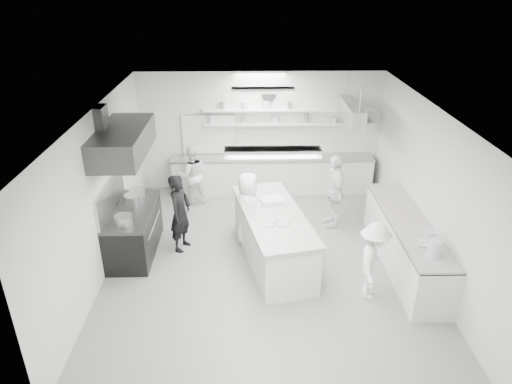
{
  "coord_description": "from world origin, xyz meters",
  "views": [
    {
      "loc": [
        -0.35,
        -7.65,
        5.13
      ],
      "look_at": [
        -0.17,
        0.6,
        1.21
      ],
      "focal_mm": 32.6,
      "sensor_mm": 36.0,
      "label": 1
    }
  ],
  "objects_px": {
    "cook_stove": "(180,213)",
    "prep_island": "(273,238)",
    "back_counter": "(272,175)",
    "cook_back": "(192,175)",
    "stove": "(134,232)",
    "right_counter": "(406,244)"
  },
  "relations": [
    {
      "from": "right_counter",
      "to": "cook_stove",
      "type": "xyz_separation_m",
      "value": [
        -4.33,
        0.71,
        0.34
      ]
    },
    {
      "from": "back_counter",
      "to": "cook_stove",
      "type": "xyz_separation_m",
      "value": [
        -1.98,
        -2.69,
        0.35
      ]
    },
    {
      "from": "back_counter",
      "to": "stove",
      "type": "bearing_deg",
      "value": -136.01
    },
    {
      "from": "cook_stove",
      "to": "stove",
      "type": "bearing_deg",
      "value": 116.97
    },
    {
      "from": "prep_island",
      "to": "back_counter",
      "type": "bearing_deg",
      "value": 75.27
    },
    {
      "from": "prep_island",
      "to": "cook_stove",
      "type": "distance_m",
      "value": 1.91
    },
    {
      "from": "stove",
      "to": "cook_stove",
      "type": "relative_size",
      "value": 1.11
    },
    {
      "from": "cook_stove",
      "to": "cook_back",
      "type": "height_order",
      "value": "cook_stove"
    },
    {
      "from": "right_counter",
      "to": "back_counter",
      "type": "bearing_deg",
      "value": 124.65
    },
    {
      "from": "stove",
      "to": "back_counter",
      "type": "bearing_deg",
      "value": 43.99
    },
    {
      "from": "stove",
      "to": "right_counter",
      "type": "distance_m",
      "value": 5.28
    },
    {
      "from": "cook_stove",
      "to": "prep_island",
      "type": "bearing_deg",
      "value": -84.28
    },
    {
      "from": "cook_back",
      "to": "stove",
      "type": "bearing_deg",
      "value": 56.18
    },
    {
      "from": "prep_island",
      "to": "right_counter",
      "type": "bearing_deg",
      "value": -17.56
    },
    {
      "from": "prep_island",
      "to": "cook_stove",
      "type": "height_order",
      "value": "cook_stove"
    },
    {
      "from": "stove",
      "to": "cook_stove",
      "type": "distance_m",
      "value": 1.0
    },
    {
      "from": "stove",
      "to": "cook_back",
      "type": "relative_size",
      "value": 1.24
    },
    {
      "from": "prep_island",
      "to": "cook_back",
      "type": "relative_size",
      "value": 1.83
    },
    {
      "from": "right_counter",
      "to": "cook_back",
      "type": "distance_m",
      "value": 5.15
    },
    {
      "from": "right_counter",
      "to": "stove",
      "type": "bearing_deg",
      "value": 173.48
    },
    {
      "from": "cook_back",
      "to": "back_counter",
      "type": "bearing_deg",
      "value": -174.15
    },
    {
      "from": "back_counter",
      "to": "right_counter",
      "type": "relative_size",
      "value": 1.52
    }
  ]
}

